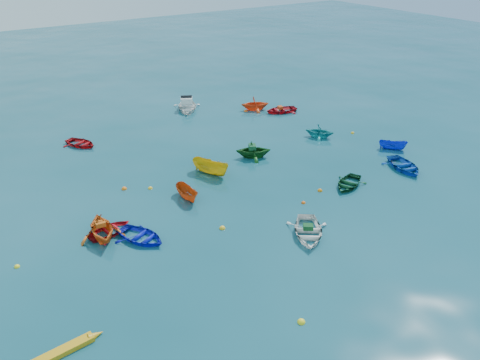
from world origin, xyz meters
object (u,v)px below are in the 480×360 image
dinghy_white_near (308,235)px  motorboat_white (187,110)px  dinghy_blue_sw (141,240)px  kayak_yellow (64,353)px  dinghy_blue_se (404,169)px

dinghy_white_near → motorboat_white: size_ratio=0.89×
motorboat_white → dinghy_blue_sw: bearing=-97.2°
dinghy_blue_sw → kayak_yellow: bearing=-160.9°
kayak_yellow → motorboat_white: motorboat_white is taller
dinghy_blue_se → dinghy_blue_sw: bearing=-169.0°
dinghy_blue_sw → motorboat_white: 23.36m
dinghy_blue_sw → kayak_yellow: (-6.21, -6.15, 0.00)m
dinghy_blue_sw → dinghy_white_near: (8.67, -5.12, 0.00)m
dinghy_white_near → kayak_yellow: (-14.87, -1.03, 0.00)m
dinghy_blue_sw → kayak_yellow: 8.73m
dinghy_blue_sw → dinghy_white_near: bearing=-56.2°
dinghy_blue_sw → dinghy_blue_se: 20.98m
dinghy_blue_se → motorboat_white: (-7.68, 21.61, 0.00)m
dinghy_white_near → kayak_yellow: bearing=-139.8°
dinghy_white_near → dinghy_blue_se: size_ratio=1.01×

